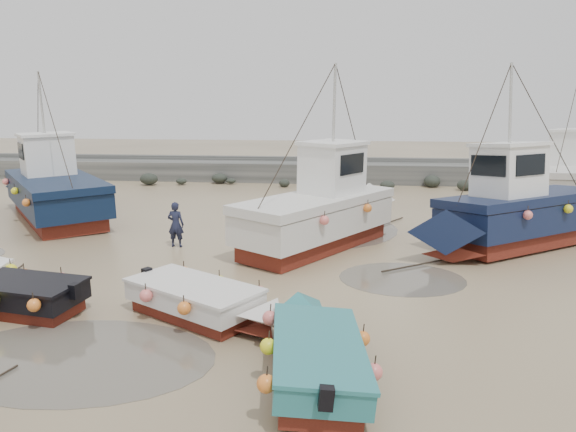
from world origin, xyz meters
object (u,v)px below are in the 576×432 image
(cabin_boat_2, at_px, (515,210))
(person, at_px, (177,247))
(cabin_boat_0, at_px, (53,188))
(cabin_boat_3, at_px, (575,175))
(cabin_boat_1, at_px, (326,208))
(dinghy_2, at_px, (314,346))
(dinghy_5, at_px, (205,298))

(cabin_boat_2, relative_size, person, 5.33)
(cabin_boat_0, relative_size, cabin_boat_2, 1.16)
(cabin_boat_2, distance_m, cabin_boat_3, 11.65)
(cabin_boat_1, height_order, cabin_boat_2, same)
(dinghy_2, relative_size, cabin_boat_2, 0.68)
(dinghy_2, distance_m, cabin_boat_2, 11.70)
(cabin_boat_0, distance_m, cabin_boat_2, 18.80)
(dinghy_5, relative_size, cabin_boat_0, 0.52)
(dinghy_5, relative_size, cabin_boat_1, 0.57)
(cabin_boat_2, xyz_separation_m, person, (-11.61, -1.11, -1.36))
(cabin_boat_2, distance_m, person, 11.74)
(dinghy_2, relative_size, person, 3.60)
(cabin_boat_0, height_order, cabin_boat_3, same)
(dinghy_5, height_order, person, dinghy_5)
(dinghy_5, xyz_separation_m, person, (-2.76, 6.50, -0.56))
(dinghy_5, distance_m, cabin_boat_0, 14.56)
(cabin_boat_1, relative_size, cabin_boat_3, 0.91)
(dinghy_2, relative_size, cabin_boat_3, 0.59)
(dinghy_2, distance_m, cabin_boat_0, 18.06)
(dinghy_5, relative_size, cabin_boat_2, 0.60)
(cabin_boat_0, distance_m, cabin_boat_3, 25.15)
(cabin_boat_0, relative_size, cabin_boat_1, 1.11)
(dinghy_5, relative_size, person, 3.20)
(cabin_boat_0, xyz_separation_m, cabin_boat_3, (24.18, 6.93, 0.03))
(cabin_boat_0, height_order, cabin_boat_2, same)
(cabin_boat_1, relative_size, person, 5.57)
(cabin_boat_1, bearing_deg, cabin_boat_0, -164.45)
(dinghy_2, height_order, dinghy_5, same)
(dinghy_5, xyz_separation_m, cabin_boat_0, (-9.67, 10.87, 0.74))
(cabin_boat_2, bearing_deg, cabin_boat_0, 43.28)
(dinghy_5, distance_m, cabin_boat_2, 11.70)
(dinghy_5, height_order, cabin_boat_1, cabin_boat_1)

